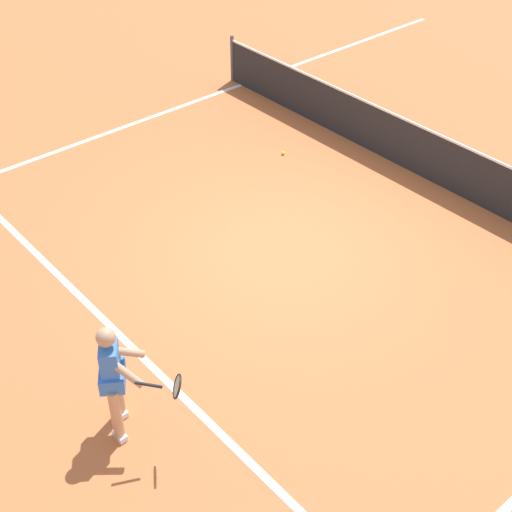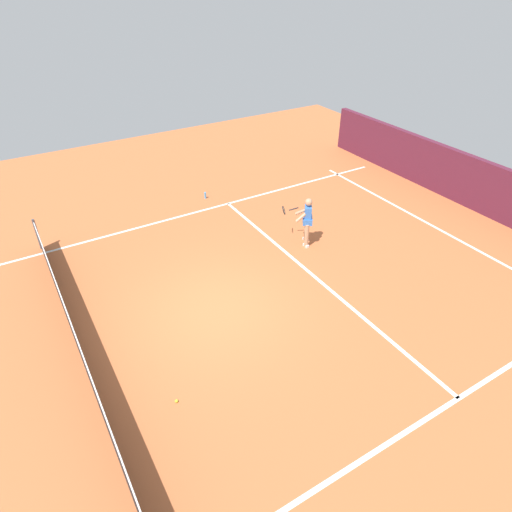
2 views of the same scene
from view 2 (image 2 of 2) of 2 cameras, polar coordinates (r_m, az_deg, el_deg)
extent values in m
plane|color=#C66638|center=(11.41, -5.03, -6.79)|extent=(27.45, 27.45, 0.00)
cube|color=#561E33|center=(17.21, 27.24, 7.81)|extent=(14.98, 0.24, 1.78)
cube|color=white|center=(15.89, 21.90, 3.51)|extent=(10.98, 0.10, 0.01)
cube|color=white|center=(12.65, 7.04, -2.23)|extent=(9.98, 0.10, 0.01)
cube|color=white|center=(8.74, 11.48, -25.35)|extent=(0.10, 19.12, 0.01)
cube|color=white|center=(15.29, -13.49, 3.94)|extent=(0.10, 19.12, 0.01)
cylinder|color=#4C4C51|center=(14.89, -26.25, 2.51)|extent=(0.08, 0.08, 1.02)
cube|color=#232326|center=(10.54, -21.87, -10.59)|extent=(10.50, 0.02, 0.90)
cube|color=white|center=(10.23, -22.43, -8.70)|extent=(10.50, 0.02, 0.04)
cylinder|color=tan|center=(13.60, 6.52, 2.60)|extent=(0.13, 0.13, 0.78)
cylinder|color=tan|center=(13.91, 6.47, 3.37)|extent=(0.13, 0.13, 0.78)
cube|color=white|center=(13.79, 6.43, 1.36)|extent=(0.20, 0.10, 0.08)
cube|color=white|center=(14.09, 6.38, 2.15)|extent=(0.20, 0.10, 0.08)
cube|color=#3875D6|center=(13.43, 6.68, 5.36)|extent=(0.38, 0.35, 0.52)
cube|color=#3875D6|center=(13.53, 6.62, 4.62)|extent=(0.49, 0.46, 0.20)
sphere|color=tan|center=(13.25, 6.79, 6.88)|extent=(0.22, 0.22, 0.22)
cylinder|color=tan|center=(13.29, 6.06, 5.16)|extent=(0.17, 0.49, 0.37)
cylinder|color=tan|center=(13.55, 6.02, 5.77)|extent=(0.46, 0.32, 0.37)
cylinder|color=black|center=(13.72, 4.86, 6.04)|extent=(0.20, 0.26, 0.14)
torus|color=black|center=(13.75, 3.59, 5.86)|extent=(0.30, 0.26, 0.28)
cylinder|color=beige|center=(13.75, 3.59, 5.86)|extent=(0.25, 0.21, 0.23)
sphere|color=#D1E533|center=(9.51, -10.18, -17.85)|extent=(0.07, 0.07, 0.07)
cylinder|color=#4C9EE5|center=(16.65, -6.53, 7.74)|extent=(0.07, 0.07, 0.24)
camera|label=1|loc=(17.68, 3.60, 32.45)|focal=52.19mm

